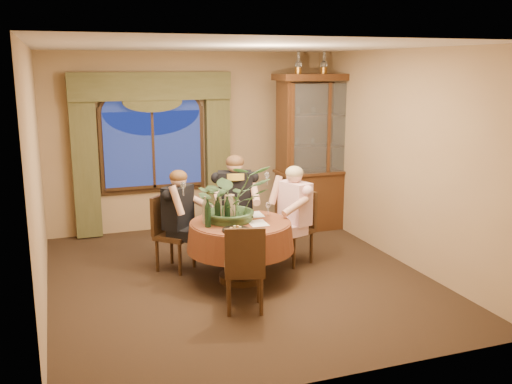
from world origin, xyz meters
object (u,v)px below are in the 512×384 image
object	(u,v)px
oil_lamp_right	(349,62)
wine_bottle_3	(205,210)
china_cabinet	(322,152)
person_back	(178,220)
chair_right	(294,228)
stoneware_vase	(230,207)
oil_lamp_center	(324,62)
wine_bottle_0	(227,210)
centerpiece_plant	(232,172)
chair_front_left	(244,267)
wine_bottle_4	(208,213)
chair_back	(175,234)
wine_bottle_2	(218,211)
olive_bowl	(246,219)
wine_bottle_1	(219,209)
chair_back_right	(234,223)
person_pink	(295,216)
person_scarf	(235,207)
oil_lamp_left	(298,62)
dining_table	(241,251)

from	to	relation	value
oil_lamp_right	wine_bottle_3	distance (m)	3.73
china_cabinet	person_back	distance (m)	2.90
chair_right	stoneware_vase	distance (m)	1.06
oil_lamp_center	wine_bottle_0	size ratio (longest dim) A/B	1.03
oil_lamp_center	centerpiece_plant	size ratio (longest dim) A/B	0.33
chair_front_left	wine_bottle_4	distance (m)	0.87
china_cabinet	chair_back	size ratio (longest dim) A/B	2.56
wine_bottle_2	olive_bowl	bearing A→B (deg)	2.69
centerpiece_plant	wine_bottle_1	bearing A→B (deg)	-170.41
chair_back_right	oil_lamp_right	bearing A→B (deg)	-144.86
chair_back	wine_bottle_2	world-z (taller)	wine_bottle_2
chair_right	wine_bottle_2	distance (m)	1.30
chair_front_left	wine_bottle_0	world-z (taller)	wine_bottle_0
wine_bottle_3	oil_lamp_center	bearing A→B (deg)	36.43
person_pink	person_scarf	xyz separation A→B (m)	(-0.64, 0.54, 0.05)
oil_lamp_left	wine_bottle_0	xyz separation A→B (m)	(-1.70, -1.85, -1.72)
wine_bottle_1	wine_bottle_4	bearing A→B (deg)	-137.59
wine_bottle_3	china_cabinet	bearing A→B (deg)	36.43
chair_right	chair_back_right	xyz separation A→B (m)	(-0.67, 0.50, 0.00)
chair_right	wine_bottle_1	size ratio (longest dim) A/B	2.91
wine_bottle_0	wine_bottle_2	xyz separation A→B (m)	(-0.12, 0.01, 0.00)
dining_table	china_cabinet	xyz separation A→B (m)	(1.96, 1.82, 0.86)
chair_right	china_cabinet	bearing A→B (deg)	-60.76
oil_lamp_left	chair_right	xyz separation A→B (m)	(-0.67, -1.44, -2.15)
wine_bottle_2	chair_right	bearing A→B (deg)	19.24
olive_bowl	wine_bottle_4	distance (m)	0.53
wine_bottle_0	wine_bottle_3	size ratio (longest dim) A/B	1.00
chair_right	wine_bottle_0	distance (m)	1.19
dining_table	chair_back_right	distance (m)	0.90
person_pink	wine_bottle_3	size ratio (longest dim) A/B	4.06
chair_front_left	oil_lamp_left	bearing A→B (deg)	71.82
wine_bottle_1	person_pink	bearing A→B (deg)	10.84
olive_bowl	wine_bottle_3	bearing A→B (deg)	171.34
china_cabinet	chair_front_left	bearing A→B (deg)	-129.67
centerpiece_plant	wine_bottle_4	xyz separation A→B (m)	(-0.36, -0.20, -0.43)
china_cabinet	oil_lamp_right	world-z (taller)	oil_lamp_right
oil_lamp_right	centerpiece_plant	world-z (taller)	oil_lamp_right
wine_bottle_2	oil_lamp_left	bearing A→B (deg)	45.37
wine_bottle_0	wine_bottle_1	xyz separation A→B (m)	(-0.07, 0.10, 0.00)
oil_lamp_center	olive_bowl	bearing A→B (deg)	-135.91
oil_lamp_left	wine_bottle_2	world-z (taller)	oil_lamp_left
person_back	oil_lamp_right	bearing A→B (deg)	156.81
person_scarf	wine_bottle_3	distance (m)	0.99
oil_lamp_center	olive_bowl	xyz separation A→B (m)	(-1.89, -1.83, -1.85)
chair_back_right	chair_front_left	size ratio (longest dim) A/B	1.00
dining_table	stoneware_vase	size ratio (longest dim) A/B	4.30
oil_lamp_center	chair_right	bearing A→B (deg)	-127.28
person_back	centerpiece_plant	distance (m)	1.03
oil_lamp_right	person_back	distance (m)	3.79
centerpiece_plant	wine_bottle_1	xyz separation A→B (m)	(-0.18, -0.03, -0.43)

